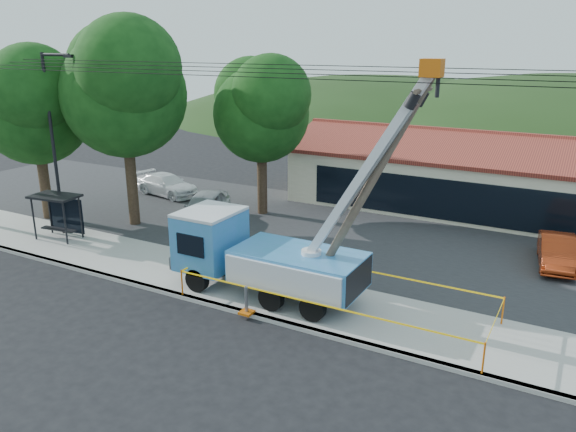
# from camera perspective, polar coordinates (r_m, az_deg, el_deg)

# --- Properties ---
(ground) EXTENTS (120.00, 120.00, 0.00)m
(ground) POSITION_cam_1_polar(r_m,az_deg,el_deg) (18.62, -5.11, -13.30)
(ground) COLOR black
(ground) RESTS_ON ground
(curb) EXTENTS (60.00, 0.25, 0.15)m
(curb) POSITION_cam_1_polar(r_m,az_deg,el_deg) (20.13, -1.73, -10.50)
(curb) COLOR #A6A39B
(curb) RESTS_ON ground
(sidewalk) EXTENTS (60.00, 4.00, 0.15)m
(sidewalk) POSITION_cam_1_polar(r_m,az_deg,el_deg) (21.61, 0.86, -8.45)
(sidewalk) COLOR #A6A39B
(sidewalk) RESTS_ON ground
(parking_lot) EXTENTS (60.00, 12.00, 0.10)m
(parking_lot) POSITION_cam_1_polar(r_m,az_deg,el_deg) (28.40, 8.48, -2.27)
(parking_lot) COLOR #28282B
(parking_lot) RESTS_ON ground
(strip_mall) EXTENTS (22.50, 8.53, 4.67)m
(strip_mall) POSITION_cam_1_polar(r_m,az_deg,el_deg) (34.42, 19.64, 3.54)
(strip_mall) COLOR beige
(strip_mall) RESTS_ON ground
(streetlight) EXTENTS (2.13, 0.22, 9.00)m
(streetlight) POSITION_cam_1_polar(r_m,az_deg,el_deg) (29.56, -22.62, 7.88)
(streetlight) COLOR black
(streetlight) RESTS_ON ground
(tree_west_near) EXTENTS (7.56, 6.72, 10.80)m
(tree_west_near) POSITION_cam_1_polar(r_m,az_deg,el_deg) (30.00, -16.39, 12.90)
(tree_west_near) COLOR #332316
(tree_west_near) RESTS_ON ground
(tree_west_far) EXTENTS (6.84, 6.08, 9.48)m
(tree_west_far) POSITION_cam_1_polar(r_m,az_deg,el_deg) (32.86, -24.43, 10.67)
(tree_west_far) COLOR #332316
(tree_west_far) RESTS_ON ground
(tree_lot) EXTENTS (6.30, 5.60, 8.94)m
(tree_lot) POSITION_cam_1_polar(r_m,az_deg,el_deg) (30.94, -2.75, 11.22)
(tree_lot) COLOR #332316
(tree_lot) RESTS_ON ground
(hill_west) EXTENTS (78.40, 56.00, 28.00)m
(hill_west) POSITION_cam_1_polar(r_m,az_deg,el_deg) (72.96, 9.47, 9.57)
(hill_west) COLOR #1C3312
(hill_west) RESTS_ON ground
(utility_truck) EXTENTS (9.90, 4.02, 8.83)m
(utility_truck) POSITION_cam_1_polar(r_m,az_deg,el_deg) (21.35, -2.66, -3.89)
(utility_truck) COLOR black
(utility_truck) RESTS_ON ground
(leaning_pole) EXTENTS (4.58, 1.69, 8.71)m
(leaning_pole) POSITION_cam_1_polar(r_m,az_deg,el_deg) (18.91, 8.24, 3.09)
(leaning_pole) COLOR brown
(leaning_pole) RESTS_ON ground
(bus_shelter) EXTENTS (2.46, 1.69, 2.22)m
(bus_shelter) POSITION_cam_1_polar(r_m,az_deg,el_deg) (29.68, -22.31, 0.92)
(bus_shelter) COLOR black
(bus_shelter) RESTS_ON ground
(caution_tape) EXTENTS (11.21, 3.51, 1.02)m
(caution_tape) POSITION_cam_1_polar(r_m,az_deg,el_deg) (20.49, 4.66, -7.44)
(caution_tape) COLOR #D45B0B
(caution_tape) RESTS_ON ground
(car_silver) EXTENTS (3.57, 5.24, 1.66)m
(car_silver) POSITION_cam_1_polar(r_m,az_deg,el_deg) (30.80, -8.35, -0.80)
(car_silver) COLOR #A3A7AA
(car_silver) RESTS_ON ground
(car_red) EXTENTS (1.95, 4.17, 1.32)m
(car_red) POSITION_cam_1_polar(r_m,az_deg,el_deg) (27.30, 25.46, -4.75)
(car_red) COLOR #972C0F
(car_red) RESTS_ON ground
(car_white) EXTENTS (4.84, 2.57, 1.34)m
(car_white) POSITION_cam_1_polar(r_m,az_deg,el_deg) (36.76, -12.12, 1.96)
(car_white) COLOR white
(car_white) RESTS_ON ground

